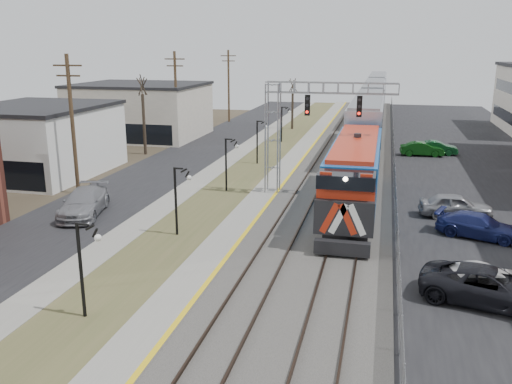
% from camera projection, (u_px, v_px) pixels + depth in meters
% --- Properties ---
extents(street_west, '(7.00, 120.00, 0.04)m').
position_uv_depth(street_west, '(168.00, 167.00, 48.70)').
color(street_west, black).
rests_on(street_west, ground).
extents(sidewalk, '(2.00, 120.00, 0.08)m').
position_uv_depth(sidewalk, '(216.00, 169.00, 47.69)').
color(sidewalk, gray).
rests_on(sidewalk, ground).
extents(grass_median, '(4.00, 120.00, 0.06)m').
position_uv_depth(grass_median, '(249.00, 171.00, 47.02)').
color(grass_median, '#474C29').
rests_on(grass_median, ground).
extents(platform, '(2.00, 120.00, 0.24)m').
position_uv_depth(platform, '(283.00, 172.00, 46.32)').
color(platform, gray).
rests_on(platform, ground).
extents(ballast_bed, '(8.00, 120.00, 0.20)m').
position_uv_depth(ballast_bed, '(342.00, 175.00, 45.21)').
color(ballast_bed, '#595651').
rests_on(ballast_bed, ground).
extents(parking_lot, '(16.00, 120.00, 0.04)m').
position_uv_depth(parking_lot, '(496.00, 184.00, 42.55)').
color(parking_lot, black).
rests_on(parking_lot, ground).
extents(platform_edge, '(0.24, 120.00, 0.01)m').
position_uv_depth(platform_edge, '(293.00, 171.00, 46.09)').
color(platform_edge, gold).
rests_on(platform_edge, platform).
extents(track_near, '(1.58, 120.00, 0.15)m').
position_uv_depth(track_near, '(318.00, 172.00, 45.61)').
color(track_near, '#2D2119').
rests_on(track_near, ballast_bed).
extents(track_far, '(1.58, 120.00, 0.15)m').
position_uv_depth(track_far, '(360.00, 174.00, 44.83)').
color(track_far, '#2D2119').
rests_on(track_far, ballast_bed).
extents(train, '(3.00, 85.85, 5.33)m').
position_uv_depth(train, '(372.00, 108.00, 68.33)').
color(train, '#165CB4').
rests_on(train, ground).
extents(signal_gantry, '(9.00, 1.07, 8.15)m').
position_uv_depth(signal_gantry, '(297.00, 119.00, 37.82)').
color(signal_gantry, gray).
rests_on(signal_gantry, ground).
extents(lampposts, '(0.14, 62.14, 4.00)m').
position_uv_depth(lampposts, '(178.00, 201.00, 30.81)').
color(lampposts, black).
rests_on(lampposts, ground).
extents(utility_poles, '(0.28, 80.28, 10.00)m').
position_uv_depth(utility_poles, '(73.00, 126.00, 38.68)').
color(utility_poles, '#4C3823').
rests_on(utility_poles, ground).
extents(fence, '(0.04, 120.00, 1.60)m').
position_uv_depth(fence, '(394.00, 169.00, 44.09)').
color(fence, gray).
rests_on(fence, ground).
extents(bare_trees, '(12.30, 42.30, 5.95)m').
position_uv_depth(bare_trees, '(172.00, 130.00, 51.93)').
color(bare_trees, '#382D23').
rests_on(bare_trees, ground).
extents(car_lot_b, '(4.14, 2.35, 1.29)m').
position_uv_depth(car_lot_b, '(484.00, 281.00, 23.47)').
color(car_lot_b, silver).
rests_on(car_lot_b, ground).
extents(car_lot_c, '(6.04, 3.88, 1.55)m').
position_uv_depth(car_lot_c, '(489.00, 287.00, 22.56)').
color(car_lot_c, black).
rests_on(car_lot_c, ground).
extents(car_lot_d, '(5.05, 3.32, 1.36)m').
position_uv_depth(car_lot_d, '(479.00, 226.00, 30.49)').
color(car_lot_d, navy).
rests_on(car_lot_d, ground).
extents(car_lot_e, '(4.56, 2.04, 1.52)m').
position_uv_depth(car_lot_e, '(456.00, 206.00, 34.05)').
color(car_lot_e, gray).
rests_on(car_lot_e, ground).
extents(car_lot_f, '(4.25, 1.73, 1.37)m').
position_uv_depth(car_lot_f, '(422.00, 149.00, 53.22)').
color(car_lot_f, '#0D4310').
rests_on(car_lot_f, ground).
extents(car_street_b, '(3.66, 6.05, 1.64)m').
position_uv_depth(car_street_b, '(84.00, 203.00, 34.49)').
color(car_street_b, gray).
rests_on(car_street_b, ground).
extents(car_lot_g, '(4.10, 1.45, 1.35)m').
position_uv_depth(car_lot_g, '(436.00, 148.00, 53.90)').
color(car_lot_g, '#0C3D19').
rests_on(car_lot_g, ground).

